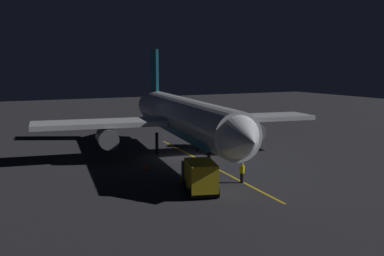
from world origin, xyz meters
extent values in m
cube|color=#29292E|center=(0.00, 0.00, -0.10)|extent=(180.00, 180.00, 0.20)
cube|color=gold|center=(-0.69, 4.00, 0.00)|extent=(3.05, 29.39, 0.01)
cylinder|color=silver|center=(0.00, 0.00, 4.52)|extent=(8.71, 30.26, 4.08)
cube|color=teal|center=(0.00, 0.00, 3.40)|extent=(7.81, 25.78, 0.73)
cone|color=silver|center=(2.53, 16.02, 4.52)|extent=(4.46, 3.85, 4.00)
cone|color=silver|center=(-2.63, -16.62, 4.52)|extent=(4.39, 5.41, 3.67)
cube|color=teal|center=(-2.18, -13.82, 9.35)|extent=(0.92, 3.61, 5.57)
cube|color=silver|center=(-9.11, -0.08, 3.91)|extent=(14.47, 6.91, 0.50)
cylinder|color=slate|center=(-8.24, 1.00, 2.51)|extent=(2.57, 3.49, 2.10)
cube|color=silver|center=(8.64, -2.88, 3.91)|extent=(14.47, 6.91, 0.50)
cylinder|color=slate|center=(8.14, -1.59, 2.51)|extent=(2.57, 3.49, 2.10)
cylinder|color=black|center=(1.29, 8.15, 1.24)|extent=(0.41, 0.41, 2.48)
cylinder|color=black|center=(-2.81, -2.09, 1.24)|extent=(0.41, 0.41, 2.48)
cylinder|color=black|center=(2.03, -2.85, 1.24)|extent=(0.41, 0.41, 2.48)
cube|color=gold|center=(5.03, 13.57, 1.52)|extent=(3.07, 4.13, 2.14)
cube|color=#38383D|center=(4.24, 10.95, 1.20)|extent=(2.43, 2.30, 1.50)
cylinder|color=black|center=(4.66, 12.34, 0.45)|extent=(2.47, 1.53, 0.90)
cylinder|color=black|center=(5.41, 14.80, 0.45)|extent=(2.47, 1.53, 0.90)
cube|color=silver|center=(-7.50, -3.74, 1.45)|extent=(5.12, 4.36, 2.01)
cube|color=#38383D|center=(-4.76, -5.54, 1.20)|extent=(2.60, 2.66, 1.50)
cylinder|color=black|center=(-6.11, -4.65, 0.45)|extent=(2.02, 2.42, 0.90)
cylinder|color=black|center=(-8.89, -2.83, 0.45)|extent=(2.02, 2.42, 0.90)
cylinder|color=black|center=(0.23, 12.11, 0.42)|extent=(0.32, 0.32, 0.85)
cylinder|color=yellow|center=(0.23, 12.11, 1.18)|extent=(0.40, 0.40, 0.65)
sphere|color=tan|center=(0.23, 12.11, 1.62)|extent=(0.24, 0.24, 0.24)
cone|color=#EA590F|center=(5.07, 9.84, 0.28)|extent=(0.36, 0.36, 0.55)
cube|color=black|center=(5.07, 9.84, 0.01)|extent=(0.50, 0.50, 0.03)
cone|color=#EA590F|center=(5.91, 3.80, 0.28)|extent=(0.36, 0.36, 0.55)
cube|color=black|center=(5.91, 3.80, 0.01)|extent=(0.50, 0.50, 0.03)
camera|label=1|loc=(21.35, 44.52, 10.18)|focal=42.72mm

